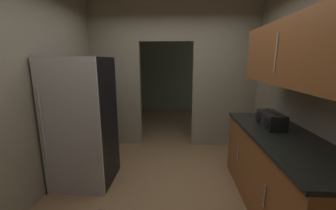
{
  "coord_description": "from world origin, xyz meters",
  "views": [
    {
      "loc": [
        0.1,
        -2.39,
        1.69
      ],
      "look_at": [
        -0.04,
        0.49,
        1.07
      ],
      "focal_mm": 22.24,
      "sensor_mm": 36.0,
      "label": 1
    }
  ],
  "objects": [
    {
      "name": "upper_cabinet_counterside",
      "position": [
        1.24,
        -0.24,
        1.76
      ],
      "size": [
        0.36,
        1.77,
        0.64
      ],
      "color": "brown"
    },
    {
      "name": "kitchen_partition",
      "position": [
        0.04,
        1.67,
        1.51
      ],
      "size": [
        3.18,
        0.12,
        2.79
      ],
      "color": "gray",
      "rests_on": "ground"
    },
    {
      "name": "boombox",
      "position": [
        1.21,
        0.04,
        0.99
      ],
      "size": [
        0.21,
        0.41,
        0.21
      ],
      "color": "black",
      "rests_on": "lower_cabinet_run"
    },
    {
      "name": "lower_cabinet_run",
      "position": [
        1.24,
        -0.24,
        0.45
      ],
      "size": [
        0.7,
        1.97,
        0.9
      ],
      "color": "brown",
      "rests_on": "ground"
    },
    {
      "name": "ground",
      "position": [
        0.0,
        0.0,
        0.0
      ],
      "size": [
        20.0,
        20.0,
        0.0
      ],
      "primitive_type": "plane",
      "color": "#93704C"
    },
    {
      "name": "adjoining_room_shell",
      "position": [
        0.0,
        3.76,
        1.4
      ],
      "size": [
        3.18,
        3.16,
        2.79
      ],
      "color": "gray",
      "rests_on": "ground"
    },
    {
      "name": "kitchen_flank_left",
      "position": [
        -1.64,
        -0.41,
        1.4
      ],
      "size": [
        0.1,
        4.17,
        2.79
      ],
      "primitive_type": "cube",
      "color": "gray",
      "rests_on": "ground"
    },
    {
      "name": "book_stack",
      "position": [
        1.24,
        0.36,
        0.93
      ],
      "size": [
        0.14,
        0.15,
        0.05
      ],
      "color": "black",
      "rests_on": "lower_cabinet_run"
    },
    {
      "name": "refrigerator",
      "position": [
        -1.19,
        0.25,
        0.87
      ],
      "size": [
        0.75,
        0.73,
        1.73
      ],
      "color": "black",
      "rests_on": "ground"
    }
  ]
}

